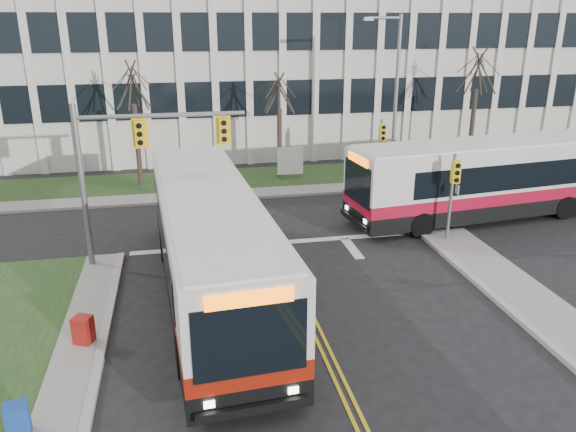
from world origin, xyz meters
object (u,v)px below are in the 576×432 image
(newspaper_box_red, at_px, (84,332))
(bus_cross, at_px, (489,181))
(bus_main, at_px, (210,246))
(directory_sign, at_px, (290,161))
(newspaper_box_blue, at_px, (18,423))
(streetlight, at_px, (393,91))

(newspaper_box_red, bearing_deg, bus_cross, 49.39)
(bus_cross, bearing_deg, bus_main, -74.35)
(directory_sign, height_order, newspaper_box_blue, directory_sign)
(newspaper_box_blue, height_order, newspaper_box_red, same)
(bus_main, bearing_deg, streetlight, 44.15)
(streetlight, bearing_deg, bus_main, -131.91)
(bus_cross, relative_size, newspaper_box_blue, 14.25)
(bus_main, relative_size, newspaper_box_red, 14.45)
(directory_sign, xyz_separation_m, bus_main, (-5.46, -13.55, 0.66))
(bus_cross, height_order, newspaper_box_red, bus_cross)
(bus_cross, height_order, newspaper_box_blue, bus_cross)
(bus_main, distance_m, newspaper_box_red, 4.75)
(bus_main, bearing_deg, newspaper_box_red, -151.29)
(directory_sign, distance_m, newspaper_box_blue, 22.24)
(directory_sign, distance_m, bus_main, 14.62)
(directory_sign, relative_size, bus_cross, 0.15)
(bus_cross, bearing_deg, directory_sign, -142.29)
(streetlight, xyz_separation_m, bus_main, (-10.99, -12.25, -3.36))
(directory_sign, xyz_separation_m, newspaper_box_blue, (-10.17, -19.77, -0.70))
(bus_main, bearing_deg, bus_cross, 18.61)
(streetlight, relative_size, bus_main, 0.67)
(streetlight, xyz_separation_m, directory_sign, (-5.53, 1.30, -4.02))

